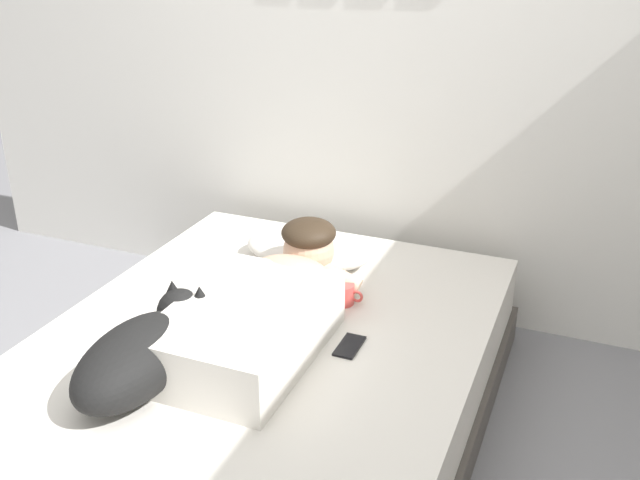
{
  "coord_description": "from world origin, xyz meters",
  "views": [
    {
      "loc": [
        0.94,
        -1.46,
        1.63
      ],
      "look_at": [
        0.07,
        0.63,
        0.63
      ],
      "focal_mm": 40.4,
      "sensor_mm": 36.0,
      "label": 1
    }
  ],
  "objects": [
    {
      "name": "back_wall",
      "position": [
        -0.0,
        1.45,
        1.25
      ],
      "size": [
        4.25,
        0.12,
        2.5
      ],
      "color": "silver",
      "rests_on": "ground"
    },
    {
      "name": "bed",
      "position": [
        -0.03,
        0.35,
        0.19
      ],
      "size": [
        1.45,
        1.9,
        0.38
      ],
      "color": "#4C4742",
      "rests_on": "ground"
    },
    {
      "name": "pillow",
      "position": [
        -0.1,
        0.94,
        0.43
      ],
      "size": [
        0.52,
        0.32,
        0.11
      ],
      "primitive_type": "ellipsoid",
      "color": "white",
      "rests_on": "bed"
    },
    {
      "name": "person_lying",
      "position": [
        -0.01,
        0.38,
        0.48
      ],
      "size": [
        0.43,
        0.92,
        0.27
      ],
      "color": "silver",
      "rests_on": "bed"
    },
    {
      "name": "dog",
      "position": [
        -0.22,
        -0.01,
        0.48
      ],
      "size": [
        0.26,
        0.57,
        0.21
      ],
      "color": "black",
      "rests_on": "bed"
    },
    {
      "name": "coffee_cup",
      "position": [
        0.15,
        0.67,
        0.42
      ],
      "size": [
        0.12,
        0.09,
        0.07
      ],
      "color": "#D84C47",
      "rests_on": "bed"
    },
    {
      "name": "cell_phone",
      "position": [
        0.27,
        0.4,
        0.38
      ],
      "size": [
        0.07,
        0.14,
        0.01
      ],
      "primitive_type": "cube",
      "color": "black",
      "rests_on": "bed"
    }
  ]
}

